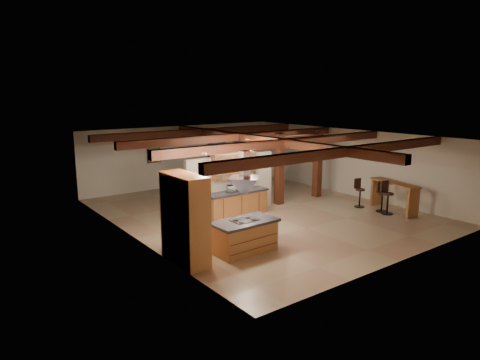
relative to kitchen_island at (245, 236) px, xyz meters
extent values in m
plane|color=tan|center=(2.95, 2.93, -0.47)|extent=(12.00, 12.00, 0.00)
plane|color=beige|center=(2.95, 8.93, 0.98)|extent=(10.00, 0.00, 10.00)
plane|color=beige|center=(2.95, -3.07, 0.98)|extent=(10.00, 0.00, 10.00)
plane|color=beige|center=(-2.05, 2.93, 0.98)|extent=(0.00, 12.00, 12.00)
plane|color=beige|center=(7.95, 2.93, 0.98)|extent=(0.00, 12.00, 12.00)
plane|color=#341910|center=(2.95, 2.93, 2.43)|extent=(12.00, 12.00, 0.00)
cube|color=#39160E|center=(2.95, -1.07, 2.29)|extent=(10.00, 0.25, 0.28)
cube|color=#39160E|center=(2.95, 1.63, 2.29)|extent=(10.00, 0.25, 0.28)
cube|color=#39160E|center=(2.95, 4.23, 2.29)|extent=(10.00, 0.25, 0.28)
cube|color=#39160E|center=(2.95, 6.93, 2.29)|extent=(10.00, 0.25, 0.28)
cube|color=#39160E|center=(2.95, 2.93, 2.29)|extent=(0.28, 12.00, 0.28)
cube|color=#39160E|center=(4.35, 3.43, 0.98)|extent=(0.30, 0.30, 2.90)
cube|color=#39160E|center=(6.55, 3.43, 0.98)|extent=(0.30, 0.30, 2.90)
cube|color=#39160E|center=(5.45, 3.43, 2.13)|extent=(2.50, 0.28, 0.28)
cube|color=beige|center=(1.95, 3.43, 0.63)|extent=(3.80, 0.18, 2.20)
cube|color=#9F6033|center=(-1.72, 0.33, 0.73)|extent=(0.64, 1.60, 2.40)
cube|color=silver|center=(-1.42, 0.33, 0.68)|extent=(0.06, 0.62, 0.95)
cube|color=black|center=(-1.38, 0.33, 0.88)|extent=(0.01, 0.50, 0.28)
cube|color=#9F6033|center=(1.95, 3.04, -0.04)|extent=(2.40, 0.60, 0.86)
cube|color=black|center=(1.95, 3.04, 0.43)|extent=(2.50, 0.66, 0.08)
cube|color=#9F6033|center=(1.95, 3.25, 1.38)|extent=(1.80, 0.34, 0.95)
cube|color=silver|center=(1.95, 3.07, 1.38)|extent=(1.74, 0.02, 0.90)
pyramid|color=silver|center=(0.00, 0.00, 1.25)|extent=(1.10, 1.10, 0.45)
cube|color=silver|center=(0.00, 0.00, 2.06)|extent=(0.26, 0.22, 0.73)
cube|color=#39160E|center=(4.95, 8.87, 1.03)|extent=(1.10, 0.05, 1.70)
cube|color=black|center=(4.95, 8.84, 1.03)|extent=(0.95, 0.02, 1.55)
cube|color=#39160E|center=(6.55, 8.87, 1.03)|extent=(1.10, 0.05, 1.70)
cube|color=black|center=(6.55, 8.84, 1.03)|extent=(0.95, 0.02, 1.55)
cube|color=#39160E|center=(1.45, 8.87, 1.23)|extent=(0.65, 0.04, 0.85)
cube|color=#2A6232|center=(1.45, 8.84, 1.23)|extent=(0.55, 0.01, 0.75)
cylinder|color=silver|center=(0.35, 0.13, 2.40)|extent=(0.16, 0.16, 0.03)
cylinder|color=silver|center=(1.95, 2.43, 2.40)|extent=(0.16, 0.16, 0.03)
cylinder|color=silver|center=(-1.05, 0.43, 2.40)|extent=(0.16, 0.16, 0.03)
cube|color=#9F6033|center=(0.00, 0.00, -0.05)|extent=(1.79, 0.93, 0.85)
cube|color=black|center=(0.00, 0.00, 0.41)|extent=(1.92, 1.06, 0.08)
cube|color=black|center=(0.00, 0.00, 0.46)|extent=(0.75, 0.51, 0.02)
imported|color=#401910|center=(3.62, 5.15, -0.18)|extent=(1.87, 1.37, 0.59)
imported|color=black|center=(5.38, 8.34, -0.15)|extent=(2.22, 0.93, 0.64)
imported|color=silver|center=(1.79, 3.04, 0.59)|extent=(0.51, 0.43, 0.24)
cube|color=#9F6033|center=(7.13, 0.00, 0.64)|extent=(1.06, 2.24, 0.07)
cube|color=#9F6033|center=(6.89, -0.95, 0.07)|extent=(0.50, 0.22, 1.09)
cube|color=#9F6033|center=(7.37, 0.94, 0.07)|extent=(0.50, 0.22, 1.09)
cube|color=#39160E|center=(7.16, 8.12, -0.21)|extent=(0.45, 0.45, 0.53)
cylinder|color=black|center=(7.16, 8.12, 0.13)|extent=(0.05, 0.05, 0.14)
cone|color=#FFDA99|center=(7.16, 8.12, 0.27)|extent=(0.25, 0.25, 0.16)
cylinder|color=black|center=(6.62, -0.09, 0.30)|extent=(0.39, 0.39, 0.08)
cube|color=black|center=(6.64, 0.09, 0.55)|extent=(0.37, 0.09, 0.43)
cylinder|color=black|center=(6.62, -0.09, -0.08)|extent=(0.06, 0.06, 0.75)
cylinder|color=black|center=(6.62, -0.09, -0.45)|extent=(0.43, 0.43, 0.03)
cylinder|color=black|center=(6.72, 0.22, 0.25)|extent=(0.36, 0.36, 0.07)
cube|color=black|center=(6.66, 0.38, 0.48)|extent=(0.34, 0.15, 0.40)
cylinder|color=black|center=(6.72, 0.22, -0.11)|extent=(0.06, 0.06, 0.70)
cylinder|color=black|center=(6.72, 0.22, -0.45)|extent=(0.40, 0.40, 0.03)
cylinder|color=black|center=(6.59, 1.15, 0.24)|extent=(0.36, 0.36, 0.07)
cube|color=black|center=(6.61, 1.31, 0.47)|extent=(0.34, 0.08, 0.39)
cylinder|color=black|center=(6.59, 1.15, -0.12)|extent=(0.06, 0.06, 0.69)
cylinder|color=black|center=(6.59, 1.15, -0.45)|extent=(0.39, 0.39, 0.03)
cube|color=#39160E|center=(2.71, 4.56, 0.02)|extent=(0.54, 0.54, 0.07)
cube|color=#39160E|center=(2.76, 4.78, 0.42)|extent=(0.46, 0.15, 0.82)
cylinder|color=#39160E|center=(2.49, 4.42, -0.24)|extent=(0.05, 0.05, 0.46)
cylinder|color=#39160E|center=(2.86, 4.34, -0.24)|extent=(0.05, 0.05, 0.46)
cylinder|color=#39160E|center=(2.57, 4.78, -0.24)|extent=(0.05, 0.05, 0.46)
cylinder|color=#39160E|center=(2.93, 4.70, -0.24)|extent=(0.05, 0.05, 0.46)
cube|color=#39160E|center=(3.03, 6.05, 0.02)|extent=(0.54, 0.54, 0.07)
cube|color=#39160E|center=(2.98, 5.83, 0.42)|extent=(0.46, 0.15, 0.82)
cylinder|color=#39160E|center=(3.25, 6.19, -0.24)|extent=(0.05, 0.05, 0.46)
cylinder|color=#39160E|center=(2.89, 6.27, -0.24)|extent=(0.05, 0.05, 0.46)
cylinder|color=#39160E|center=(3.17, 5.83, -0.24)|extent=(0.05, 0.05, 0.46)
cylinder|color=#39160E|center=(2.81, 5.91, -0.24)|extent=(0.05, 0.05, 0.46)
cube|color=#39160E|center=(4.21, 4.24, 0.02)|extent=(0.54, 0.54, 0.07)
cube|color=#39160E|center=(4.25, 4.46, 0.42)|extent=(0.46, 0.15, 0.82)
cylinder|color=#39160E|center=(3.99, 4.10, -0.24)|extent=(0.05, 0.05, 0.46)
cylinder|color=#39160E|center=(4.35, 4.02, -0.24)|extent=(0.05, 0.05, 0.46)
cylinder|color=#39160E|center=(4.06, 4.46, -0.24)|extent=(0.05, 0.05, 0.46)
cylinder|color=#39160E|center=(4.42, 4.38, -0.24)|extent=(0.05, 0.05, 0.46)
cube|color=#39160E|center=(4.52, 5.73, 0.02)|extent=(0.54, 0.54, 0.07)
cube|color=#39160E|center=(4.48, 5.51, 0.42)|extent=(0.46, 0.15, 0.82)
cylinder|color=#39160E|center=(4.74, 5.88, -0.24)|extent=(0.05, 0.05, 0.46)
cylinder|color=#39160E|center=(4.38, 5.95, -0.24)|extent=(0.05, 0.05, 0.46)
cylinder|color=#39160E|center=(4.67, 5.51, -0.24)|extent=(0.05, 0.05, 0.46)
cylinder|color=#39160E|center=(4.30, 5.59, -0.24)|extent=(0.05, 0.05, 0.46)
camera|label=1|loc=(-6.98, -9.21, 3.99)|focal=32.00mm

